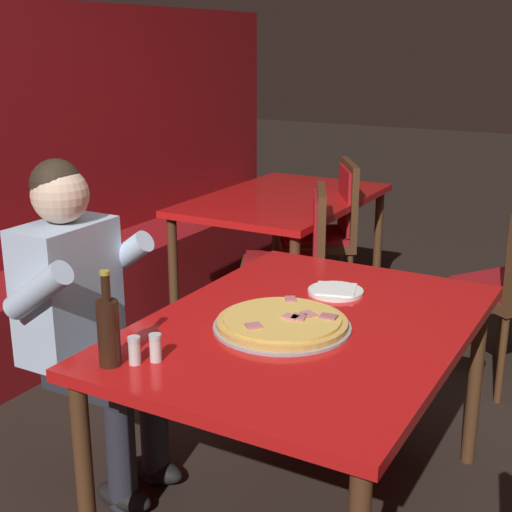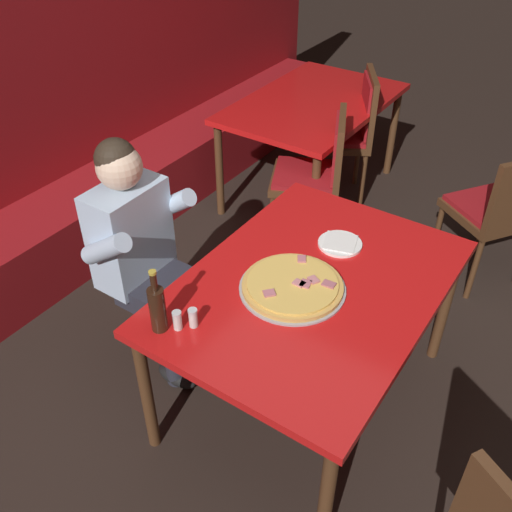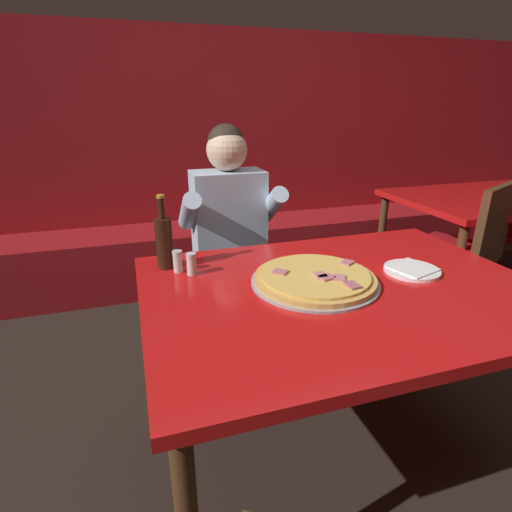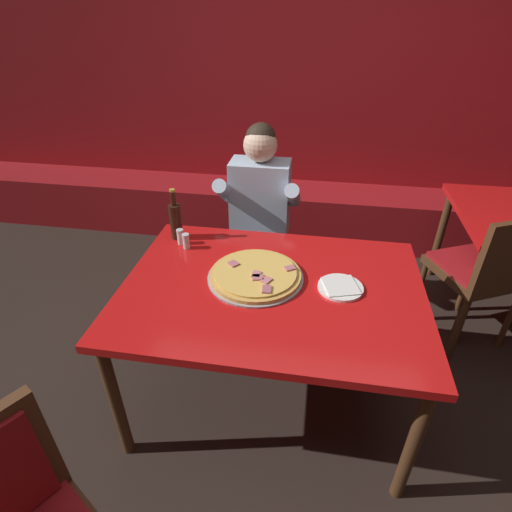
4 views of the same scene
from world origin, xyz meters
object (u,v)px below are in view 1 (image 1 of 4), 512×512
beer_bottle (108,330)px  dining_chair_near_right (296,258)px  background_dining_table (284,209)px  pizza (282,323)px  shaker_oregano (135,352)px  main_dining_table (307,342)px  dining_chair_near_left (328,227)px  shaker_parmesan (156,349)px  plate_white_paper (336,291)px  diner_seated_blue_shirt (86,313)px

beer_bottle → dining_chair_near_right: size_ratio=0.31×
background_dining_table → pizza: bearing=-153.1°
beer_bottle → shaker_oregano: (0.04, -0.06, -0.07)m
dining_chair_near_right → main_dining_table: bearing=-152.2°
dining_chair_near_right → shaker_oregano: bearing=-169.5°
dining_chair_near_left → main_dining_table: bearing=-158.4°
shaker_parmesan → background_dining_table: 2.40m
pizza → beer_bottle: beer_bottle is taller
plate_white_paper → dining_chair_near_left: bearing=24.5°
main_dining_table → shaker_oregano: 0.63m
dining_chair_near_right → dining_chair_near_left: (0.70, 0.12, -0.00)m
beer_bottle → main_dining_table: bearing=-32.0°
dining_chair_near_right → diner_seated_blue_shirt: bearing=172.2°
main_dining_table → dining_chair_near_right: (1.19, 0.63, -0.11)m
plate_white_paper → main_dining_table: bearing=-174.3°
pizza → plate_white_paper: bearing=-2.8°
main_dining_table → shaker_oregano: (-0.55, 0.31, 0.11)m
pizza → plate_white_paper: 0.40m
shaker_parmesan → diner_seated_blue_shirt: diner_seated_blue_shirt is taller
dining_chair_near_right → pizza: bearing=-155.7°
main_dining_table → plate_white_paper: bearing=5.7°
beer_bottle → dining_chair_near_right: bearing=8.4°
beer_bottle → dining_chair_near_right: (1.77, 0.26, -0.29)m
diner_seated_blue_shirt → dining_chair_near_left: 2.09m
main_dining_table → shaker_parmesan: bearing=152.2°
background_dining_table → dining_chair_near_left: bearing=-67.9°
dining_chair_near_left → pizza: bearing=-160.6°
plate_white_paper → dining_chair_near_left: size_ratio=0.21×
beer_bottle → diner_seated_blue_shirt: bearing=49.4°
shaker_oregano → dining_chair_near_left: dining_chair_near_left is taller
main_dining_table → dining_chair_near_right: size_ratio=1.48×
plate_white_paper → beer_bottle: (-0.90, 0.33, 0.10)m
beer_bottle → shaker_parmesan: 0.15m
main_dining_table → dining_chair_near_right: 1.34m
dining_chair_near_right → dining_chair_near_left: 0.71m
main_dining_table → plate_white_paper: plate_white_paper is taller
plate_white_paper → shaker_parmesan: (-0.81, 0.23, 0.03)m
diner_seated_blue_shirt → dining_chair_near_right: diner_seated_blue_shirt is taller
main_dining_table → pizza: 0.14m
shaker_parmesan → dining_chair_near_right: 1.74m
main_dining_table → beer_bottle: bearing=148.0°
pizza → diner_seated_blue_shirt: diner_seated_blue_shirt is taller
main_dining_table → background_dining_table: (1.78, 1.00, -0.01)m
beer_bottle → background_dining_table: beer_bottle is taller
shaker_parmesan → diner_seated_blue_shirt: (0.30, 0.55, -0.09)m
dining_chair_near_left → background_dining_table: 0.29m
pizza → dining_chair_near_right: 1.41m
main_dining_table → background_dining_table: bearing=29.3°
plate_white_paper → beer_bottle: size_ratio=0.72×
shaker_oregano → dining_chair_near_right: size_ratio=0.09×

